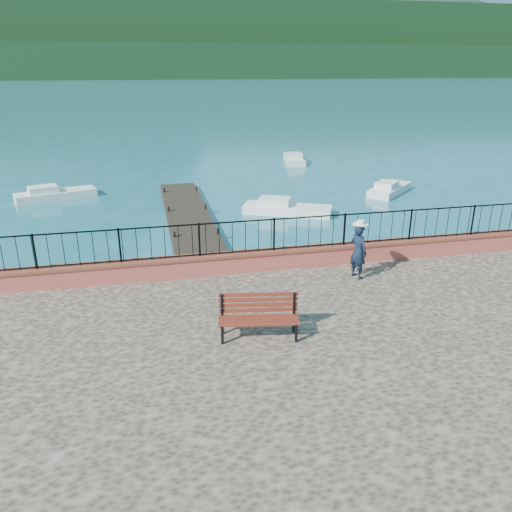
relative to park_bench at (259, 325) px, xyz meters
name	(u,v)px	position (x,y,z in m)	size (l,w,h in m)	color
ground	(323,369)	(1.66, 0.18, -1.50)	(2000.00, 2000.00, 0.00)	#19596B
parapet	(283,258)	(1.66, 3.88, -0.01)	(28.00, 0.46, 0.58)	#B0543F
railing	(284,234)	(1.66, 3.88, 0.76)	(27.00, 0.05, 0.95)	black
dock	(191,225)	(-0.34, 12.18, -1.35)	(2.00, 16.00, 0.30)	#2D231C
far_forest	(142,62)	(1.66, 300.18, 7.50)	(900.00, 60.00, 18.00)	black
foothills	(140,41)	(1.66, 360.18, 20.50)	(900.00, 120.00, 44.00)	black
companion_hill	(337,72)	(221.66, 560.18, -1.50)	(448.00, 384.00, 180.00)	#142D23
park_bench	(259,325)	(0.00, 0.00, 0.00)	(1.85, 0.87, 0.99)	black
person	(358,251)	(3.51, 2.67, 0.50)	(0.58, 0.38, 1.59)	black
hat	(361,222)	(3.51, 2.67, 1.35)	(0.44, 0.44, 0.12)	white
boat_1	(288,206)	(4.59, 13.46, -1.10)	(4.34, 1.30, 0.80)	white
boat_2	(390,186)	(11.54, 16.27, -1.10)	(3.70, 1.30, 0.80)	silver
boat_3	(56,192)	(-7.09, 19.21, -1.10)	(4.21, 1.30, 0.80)	silver
boat_5	(294,157)	(9.04, 27.08, -1.10)	(4.21, 1.30, 0.80)	silver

